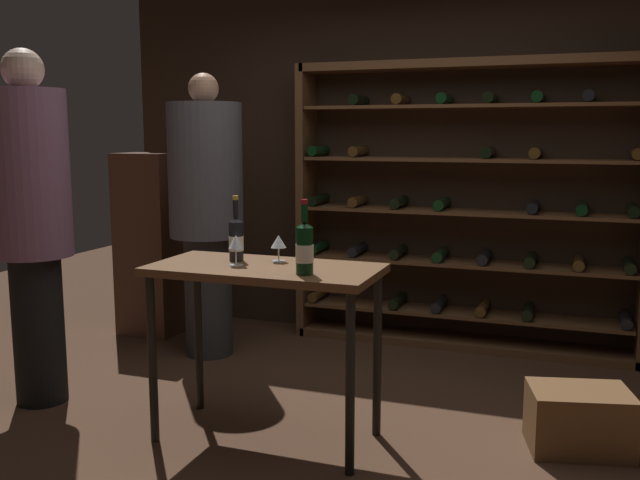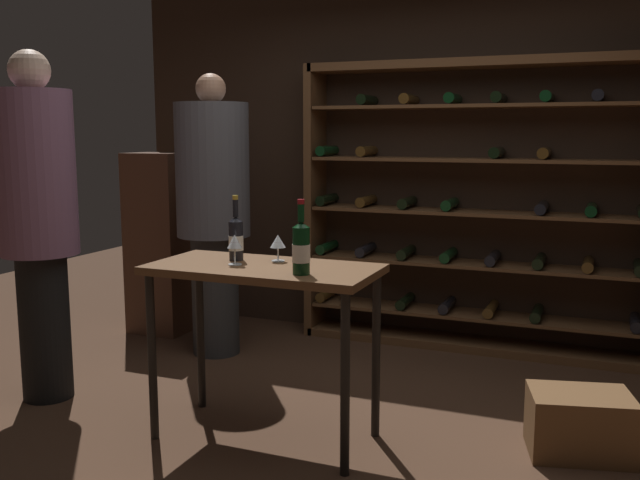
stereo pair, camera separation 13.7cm
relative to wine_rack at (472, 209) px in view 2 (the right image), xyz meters
The scene contains 12 objects.
ground_plane 2.08m from the wine_rack, 100.15° to the right, with size 9.99×9.99×0.00m, color #472D1E.
back_wall 0.50m from the wine_rack, 146.72° to the left, with size 4.91×0.10×2.69m, color #332319.
wine_rack is the anchor object (origin of this frame).
tasting_table 2.06m from the wine_rack, 109.59° to the right, with size 1.14×0.56×0.90m.
person_bystander_red_print 2.87m from the wine_rack, 138.12° to the right, with size 0.44×0.44×2.02m.
person_host_in_suit 1.83m from the wine_rack, 154.38° to the right, with size 0.51×0.51×1.96m.
wine_crate 1.94m from the wine_rack, 61.59° to the right, with size 0.48×0.34×0.31m, color brown.
display_cabinet 2.40m from the wine_rack, 168.76° to the right, with size 0.44×0.36×1.41m, color #4C2D1E.
wine_bottle_amber_reserve 2.10m from the wine_rack, 101.58° to the right, with size 0.08×0.08×0.35m.
wine_bottle_gold_foil 2.05m from the wine_rack, 115.50° to the right, with size 0.08×0.08×0.34m.
wine_glass_stemmed_center 1.92m from the wine_rack, 110.33° to the right, with size 0.08×0.08×0.14m.
wine_glass_stemmed_left 2.14m from the wine_rack, 112.72° to the right, with size 0.08×0.08×0.15m.
Camera 2 is at (1.20, -3.24, 1.56)m, focal length 39.54 mm.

